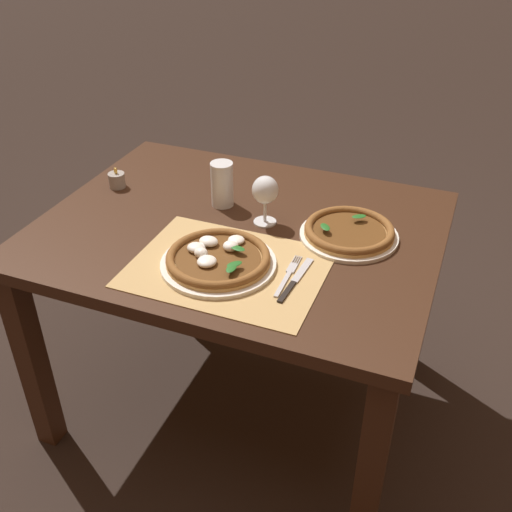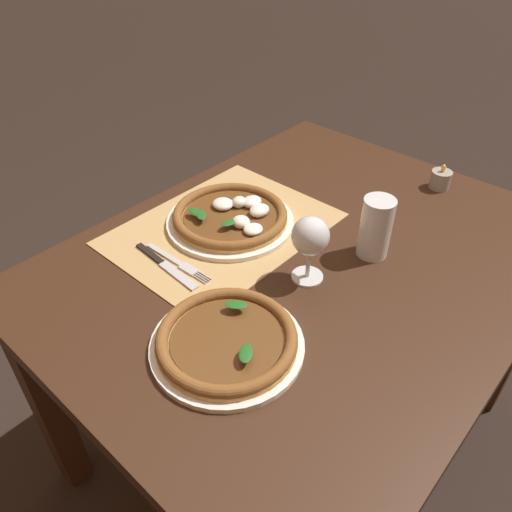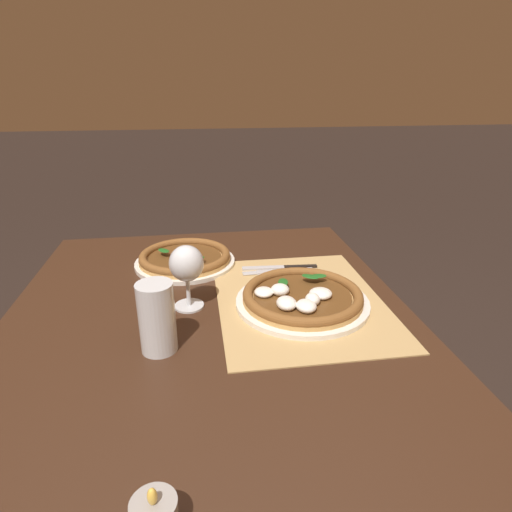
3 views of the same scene
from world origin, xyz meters
name	(u,v)px [view 1 (image 1 of 3)]	position (x,y,z in m)	size (l,w,h in m)	color
ground_plane	(242,397)	(0.00, 0.00, 0.00)	(24.00, 24.00, 0.00)	black
dining_table	(239,255)	(0.00, 0.00, 0.63)	(1.20, 0.94, 0.74)	#382114
paper_placemat	(228,268)	(0.06, -0.22, 0.74)	(0.52, 0.40, 0.00)	tan
pizza_near	(218,259)	(0.03, -0.22, 0.76)	(0.32, 0.32, 0.05)	silver
pizza_far	(349,232)	(0.33, 0.06, 0.76)	(0.29, 0.29, 0.04)	silver
wine_glass	(265,192)	(0.07, 0.05, 0.85)	(0.08, 0.08, 0.16)	silver
pint_glass	(222,185)	(-0.10, 0.11, 0.81)	(0.07, 0.07, 0.15)	silver
fork	(288,275)	(0.23, -0.20, 0.75)	(0.02, 0.20, 0.00)	#B7B7BC
knife	(296,279)	(0.25, -0.21, 0.75)	(0.03, 0.22, 0.01)	black
votive_candle	(117,181)	(-0.49, 0.09, 0.76)	(0.06, 0.06, 0.07)	gray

